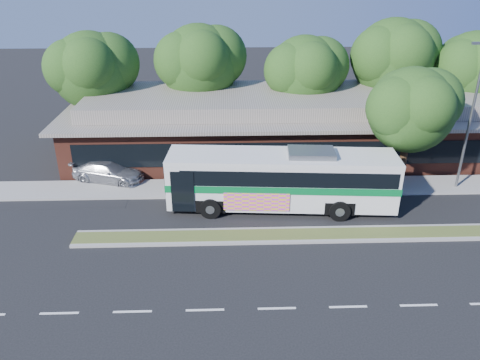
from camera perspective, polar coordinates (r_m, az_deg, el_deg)
The scene contains 14 objects.
ground at distance 24.73m, azimuth 10.28°, elevation -7.44°, with size 120.00×120.00×0.00m, color black.
median_strip at distance 25.18m, azimuth 10.03°, elevation -6.57°, with size 26.00×1.10×0.15m, color #3E4B1F.
sidewalk at distance 30.18m, azimuth 7.93°, elevation -0.81°, with size 44.00×2.60×0.12m, color gray.
parking_lot at distance 35.49m, azimuth -23.14°, elevation 1.29°, with size 14.00×12.00×0.01m, color black.
plaza_building at distance 35.45m, azimuth 6.44°, elevation 6.88°, with size 33.20×11.20×4.45m.
lamp_post at distance 31.21m, azimuth 26.33°, elevation 7.21°, with size 0.93×0.18×9.07m.
tree_bg_a at distance 37.43m, azimuth -17.05°, elevation 12.87°, with size 6.47×5.80×8.63m.
tree_bg_b at distance 37.16m, azimuth -4.33°, elevation 14.22°, with size 6.69×6.00×9.00m.
tree_bg_c at distance 36.82m, azimuth 8.46°, elevation 13.05°, with size 6.24×5.60×8.26m.
tree_bg_d at distance 39.46m, azimuth 18.72°, elevation 14.07°, with size 6.91×6.20×9.37m.
tree_bg_e at distance 41.12m, azimuth 27.05°, elevation 12.12°, with size 6.47×5.80×8.50m.
transit_bus at distance 26.75m, azimuth 5.19°, elevation 0.47°, with size 13.12×3.73×3.64m.
sedan at distance 31.72m, azimuth -15.75°, elevation 1.01°, with size 1.92×4.73×1.37m, color #ADAFB4.
sidewalk_tree at distance 30.04m, azimuth 20.75°, elevation 8.28°, with size 5.68×5.09×7.68m.
Camera 1 is at (-5.05, -20.32, 13.16)m, focal length 35.00 mm.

